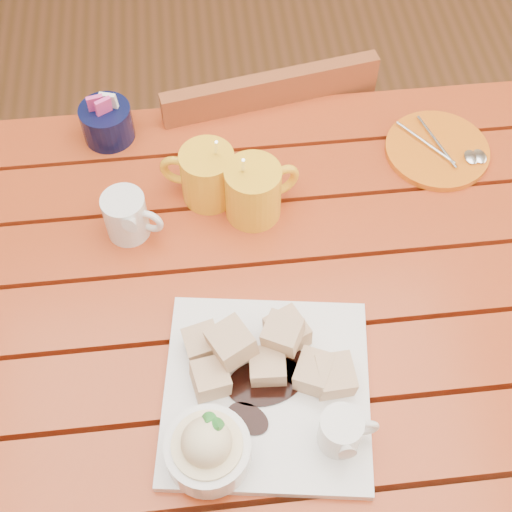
{
  "coord_description": "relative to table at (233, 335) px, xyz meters",
  "views": [
    {
      "loc": [
        -0.02,
        -0.51,
        1.63
      ],
      "look_at": [
        0.04,
        0.03,
        0.82
      ],
      "focal_mm": 50.0,
      "sensor_mm": 36.0,
      "label": 1
    }
  ],
  "objects": [
    {
      "name": "table",
      "position": [
        0.0,
        0.0,
        0.0
      ],
      "size": [
        1.2,
        0.79,
        0.75
      ],
      "color": "maroon",
      "rests_on": "ground"
    },
    {
      "name": "coffee_mug_right",
      "position": [
        0.05,
        0.16,
        0.16
      ],
      "size": [
        0.12,
        0.09,
        0.14
      ],
      "rotation": [
        0.0,
        0.0,
        0.38
      ],
      "color": "yellow",
      "rests_on": "table"
    },
    {
      "name": "cream_pitcher",
      "position": [
        -0.14,
        0.14,
        0.15
      ],
      "size": [
        0.09,
        0.08,
        0.08
      ],
      "rotation": [
        0.0,
        0.0,
        -0.42
      ],
      "color": "white",
      "rests_on": "table"
    },
    {
      "name": "chair_far",
      "position": [
        0.09,
        0.49,
        -0.19
      ],
      "size": [
        0.44,
        0.44,
        0.81
      ],
      "rotation": [
        0.0,
        0.0,
        3.32
      ],
      "color": "brown",
      "rests_on": "ground"
    },
    {
      "name": "dessert_plate",
      "position": [
        0.02,
        -0.17,
        0.14
      ],
      "size": [
        0.3,
        0.3,
        0.11
      ],
      "rotation": [
        0.0,
        0.0,
        -0.15
      ],
      "color": "white",
      "rests_on": "table"
    },
    {
      "name": "orange_saucer",
      "position": [
        0.36,
        0.24,
        0.11
      ],
      "size": [
        0.17,
        0.17,
        0.02
      ],
      "rotation": [
        0.0,
        0.0,
        0.44
      ],
      "color": "orange",
      "rests_on": "table"
    },
    {
      "name": "sugar_caddy",
      "position": [
        -0.17,
        0.34,
        0.14
      ],
      "size": [
        0.08,
        0.08,
        0.09
      ],
      "color": "black",
      "rests_on": "table"
    },
    {
      "name": "coffee_mug_left",
      "position": [
        -0.02,
        0.2,
        0.16
      ],
      "size": [
        0.12,
        0.08,
        0.14
      ],
      "rotation": [
        0.0,
        0.0,
        -0.33
      ],
      "color": "yellow",
      "rests_on": "table"
    },
    {
      "name": "ground",
      "position": [
        0.0,
        -0.0,
        -0.64
      ],
      "size": [
        5.0,
        5.0,
        0.0
      ],
      "primitive_type": "plane",
      "color": "#5A3519",
      "rests_on": "ground"
    }
  ]
}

